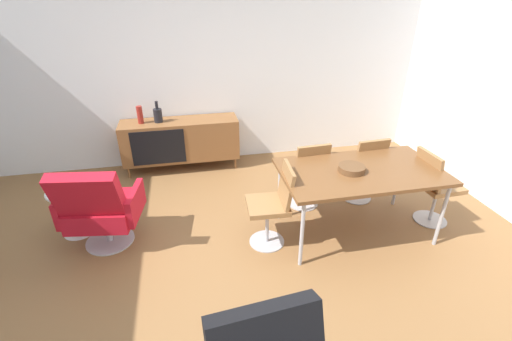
% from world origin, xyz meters
% --- Properties ---
extents(ground_plane, '(8.32, 8.32, 0.00)m').
position_xyz_m(ground_plane, '(0.00, 0.00, 0.00)').
color(ground_plane, olive).
extents(wall_back, '(6.80, 0.12, 2.80)m').
position_xyz_m(wall_back, '(0.00, 2.60, 1.40)').
color(wall_back, white).
rests_on(wall_back, ground_plane).
extents(sideboard, '(1.60, 0.45, 0.72)m').
position_xyz_m(sideboard, '(-0.41, 2.30, 0.44)').
color(sideboard, brown).
rests_on(sideboard, ground_plane).
extents(vase_cobalt, '(0.11, 0.11, 0.29)m').
position_xyz_m(vase_cobalt, '(-0.68, 2.30, 0.82)').
color(vase_cobalt, black).
rests_on(vase_cobalt, sideboard).
extents(vase_sculptural_dark, '(0.08, 0.08, 0.23)m').
position_xyz_m(vase_sculptural_dark, '(-0.91, 2.30, 0.84)').
color(vase_sculptural_dark, maroon).
rests_on(vase_sculptural_dark, sideboard).
extents(dining_table, '(1.60, 0.90, 0.74)m').
position_xyz_m(dining_table, '(1.34, 0.39, 0.70)').
color(dining_table, brown).
rests_on(dining_table, ground_plane).
extents(wooden_bowl_on_table, '(0.26, 0.26, 0.06)m').
position_xyz_m(wooden_bowl_on_table, '(1.23, 0.38, 0.77)').
color(wooden_bowl_on_table, brown).
rests_on(wooden_bowl_on_table, dining_table).
extents(dining_chair_back_left, '(0.42, 0.45, 0.86)m').
position_xyz_m(dining_chair_back_left, '(0.99, 0.95, 0.47)').
color(dining_chair_back_left, '#9E7042').
rests_on(dining_chair_back_left, ground_plane).
extents(dining_chair_back_right, '(0.42, 0.44, 0.86)m').
position_xyz_m(dining_chair_back_right, '(1.69, 0.95, 0.47)').
color(dining_chair_back_right, '#9E7042').
rests_on(dining_chair_back_right, ground_plane).
extents(dining_chair_near_window, '(0.45, 0.42, 0.86)m').
position_xyz_m(dining_chair_near_window, '(0.45, 0.39, 0.47)').
color(dining_chair_near_window, '#9E7042').
rests_on(dining_chair_near_window, ground_plane).
extents(dining_chair_far_end, '(0.44, 0.41, 0.86)m').
position_xyz_m(dining_chair_far_end, '(2.22, 0.39, 0.47)').
color(dining_chair_far_end, '#9E7042').
rests_on(dining_chair_far_end, ground_plane).
extents(lounge_chair_red, '(0.79, 0.74, 0.95)m').
position_xyz_m(lounge_chair_red, '(-1.21, 0.67, 0.47)').
color(lounge_chair_red, red).
rests_on(lounge_chair_red, ground_plane).
extents(side_table_round, '(0.44, 0.44, 0.52)m').
position_xyz_m(side_table_round, '(-1.55, 0.97, 0.32)').
color(side_table_round, white).
rests_on(side_table_round, ground_plane).
extents(fruit_bowl, '(0.20, 0.20, 0.11)m').
position_xyz_m(fruit_bowl, '(-1.55, 0.97, 0.56)').
color(fruit_bowl, '#262628').
rests_on(fruit_bowl, side_table_round).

